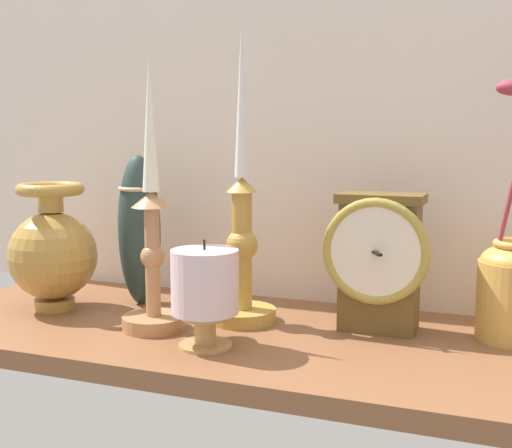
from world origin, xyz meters
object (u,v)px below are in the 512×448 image
object	(u,v)px
candlestick_tall_center	(152,243)
mantel_clock	(379,259)
tall_ceramic_vase	(139,229)
candlestick_tall_left	(242,242)
brass_vase_bulbous	(53,251)
pillar_candle_front	(205,288)

from	to	relation	value
candlestick_tall_center	mantel_clock	bearing A→B (deg)	19.51
mantel_clock	tall_ceramic_vase	size ratio (longest dim) A/B	0.80
tall_ceramic_vase	candlestick_tall_left	bearing A→B (deg)	-10.58
mantel_clock	brass_vase_bulbous	size ratio (longest dim) A/B	0.97
mantel_clock	brass_vase_bulbous	world-z (taller)	brass_vase_bulbous
brass_vase_bulbous	pillar_candle_front	world-z (taller)	brass_vase_bulbous
candlestick_tall_left	tall_ceramic_vase	distance (cm)	18.18
candlestick_tall_center	pillar_candle_front	world-z (taller)	candlestick_tall_center
mantel_clock	candlestick_tall_left	size ratio (longest dim) A/B	0.45
mantel_clock	brass_vase_bulbous	distance (cm)	46.44
brass_vase_bulbous	mantel_clock	bearing A→B (deg)	7.73
candlestick_tall_center	brass_vase_bulbous	world-z (taller)	candlestick_tall_center
candlestick_tall_left	brass_vase_bulbous	world-z (taller)	candlestick_tall_left
candlestick_tall_left	candlestick_tall_center	distance (cm)	12.08
tall_ceramic_vase	candlestick_tall_center	bearing A→B (deg)	-52.16
brass_vase_bulbous	candlestick_tall_left	bearing A→B (deg)	8.21
tall_ceramic_vase	pillar_candle_front	bearing A→B (deg)	-40.12
pillar_candle_front	tall_ceramic_vase	bearing A→B (deg)	139.88
candlestick_tall_center	pillar_candle_front	xyz separation A→B (cm)	(9.48, -4.23, -4.27)
mantel_clock	pillar_candle_front	world-z (taller)	mantel_clock
mantel_clock	pillar_candle_front	xyz separation A→B (cm)	(-18.03, -13.98, -2.29)
candlestick_tall_left	tall_ceramic_vase	xyz separation A→B (cm)	(-17.87, 3.34, 0.43)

